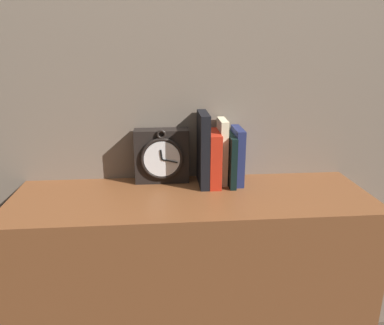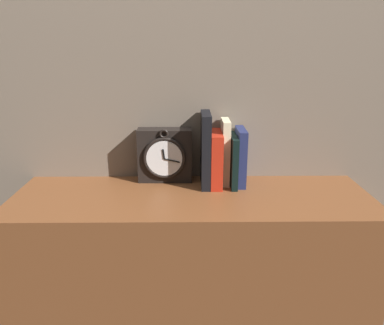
{
  "view_description": "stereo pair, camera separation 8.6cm",
  "coord_description": "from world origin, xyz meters",
  "views": [
    {
      "loc": [
        -0.1,
        -1.15,
        1.23
      ],
      "look_at": [
        0.0,
        0.0,
        0.86
      ],
      "focal_mm": 35.0,
      "sensor_mm": 36.0,
      "label": 1
    },
    {
      "loc": [
        -0.01,
        -1.15,
        1.23
      ],
      "look_at": [
        0.0,
        0.0,
        0.86
      ],
      "focal_mm": 35.0,
      "sensor_mm": 36.0,
      "label": 2
    }
  ],
  "objects": [
    {
      "name": "wall_back",
      "position": [
        0.0,
        0.22,
        1.3
      ],
      "size": [
        6.0,
        0.05,
        2.6
      ],
      "color": "#756656",
      "rests_on": "ground_plane"
    },
    {
      "name": "bookshelf",
      "position": [
        0.0,
        0.0,
        0.37
      ],
      "size": [
        1.2,
        0.39,
        0.74
      ],
      "color": "brown",
      "rests_on": "ground_plane"
    },
    {
      "name": "book_slot3_black",
      "position": [
        0.15,
        0.11,
        0.83
      ],
      "size": [
        0.02,
        0.15,
        0.18
      ],
      "color": "black",
      "rests_on": "bookshelf"
    },
    {
      "name": "clock",
      "position": [
        -0.1,
        0.15,
        0.84
      ],
      "size": [
        0.19,
        0.08,
        0.2
      ],
      "color": "black",
      "rests_on": "bookshelf"
    },
    {
      "name": "book_slot1_red",
      "position": [
        0.09,
        0.11,
        0.84
      ],
      "size": [
        0.04,
        0.15,
        0.19
      ],
      "color": "red",
      "rests_on": "bookshelf"
    },
    {
      "name": "book_slot4_navy",
      "position": [
        0.17,
        0.12,
        0.84
      ],
      "size": [
        0.03,
        0.13,
        0.2
      ],
      "color": "navy",
      "rests_on": "bookshelf"
    },
    {
      "name": "book_slot0_black",
      "position": [
        0.05,
        0.11,
        0.87
      ],
      "size": [
        0.03,
        0.15,
        0.26
      ],
      "color": "black",
      "rests_on": "bookshelf"
    },
    {
      "name": "book_slot2_cream",
      "position": [
        0.12,
        0.13,
        0.86
      ],
      "size": [
        0.03,
        0.11,
        0.23
      ],
      "color": "beige",
      "rests_on": "bookshelf"
    }
  ]
}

